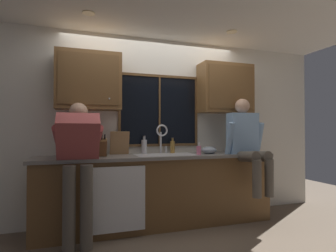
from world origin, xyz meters
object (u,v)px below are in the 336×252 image
cutting_board (120,143)px  mixing_bowl (209,150)px  person_standing (78,156)px  soap_dispenser (199,150)px  person_sitting_on_counter (247,140)px  bottle_tall_clear (173,147)px  bottle_green_glass (144,146)px  knife_block (101,148)px

cutting_board → mixing_bowl: (1.19, -0.26, -0.11)m
cutting_board → mixing_bowl: cutting_board is taller
person_standing → soap_dispenser: (1.49, 0.13, 0.02)m
person_standing → person_sitting_on_counter: person_sitting_on_counter is taller
person_standing → mixing_bowl: person_standing is taller
mixing_bowl → bottle_tall_clear: bottle_tall_clear is taller
bottle_green_glass → knife_block: bearing=-160.7°
cutting_board → soap_dispenser: cutting_board is taller
mixing_bowl → bottle_green_glass: size_ratio=0.82×
cutting_board → mixing_bowl: bearing=-12.2°
person_standing → knife_block: 0.42m
person_standing → knife_block: (0.27, 0.32, 0.07)m
person_standing → knife_block: bearing=49.5°
cutting_board → soap_dispenser: bearing=-22.5°
cutting_board → knife_block: bearing=-139.4°
knife_block → bottle_tall_clear: bearing=11.1°
person_sitting_on_counter → bottle_tall_clear: 1.02m
person_sitting_on_counter → soap_dispenser: size_ratio=7.60×
person_sitting_on_counter → bottle_tall_clear: bearing=152.7°
bottle_green_glass → bottle_tall_clear: (0.41, -0.01, -0.01)m
person_standing → person_sitting_on_counter: (2.16, 0.04, 0.14)m
knife_block → soap_dispenser: (1.22, -0.18, -0.05)m
person_standing → bottle_green_glass: person_standing is taller
person_standing → bottle_tall_clear: (1.26, 0.51, 0.05)m
cutting_board → soap_dispenser: size_ratio=1.88×
soap_dispenser → person_standing: bearing=-175.0°
cutting_board → soap_dispenser: 1.05m
cutting_board → bottle_green_glass: 0.34m
mixing_bowl → soap_dispenser: size_ratio=1.24×
bottle_green_glass → soap_dispenser: bearing=-31.3°
bottle_tall_clear → knife_block: bearing=-168.9°
person_sitting_on_counter → cutting_board: person_sitting_on_counter is taller
person_sitting_on_counter → soap_dispenser: (-0.67, 0.09, -0.12)m
person_sitting_on_counter → mixing_bowl: (-0.45, 0.23, -0.14)m
mixing_bowl → bottle_tall_clear: (-0.45, 0.23, 0.05)m
person_standing → knife_block: person_standing is taller
person_sitting_on_counter → bottle_tall_clear: size_ratio=5.63×
soap_dispenser → bottle_green_glass: bottle_green_glass is taller
soap_dispenser → bottle_tall_clear: (-0.23, 0.38, 0.03)m
person_sitting_on_counter → mixing_bowl: bearing=152.8°
knife_block → bottle_tall_clear: size_ratio=1.44×
knife_block → cutting_board: size_ratio=1.03×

